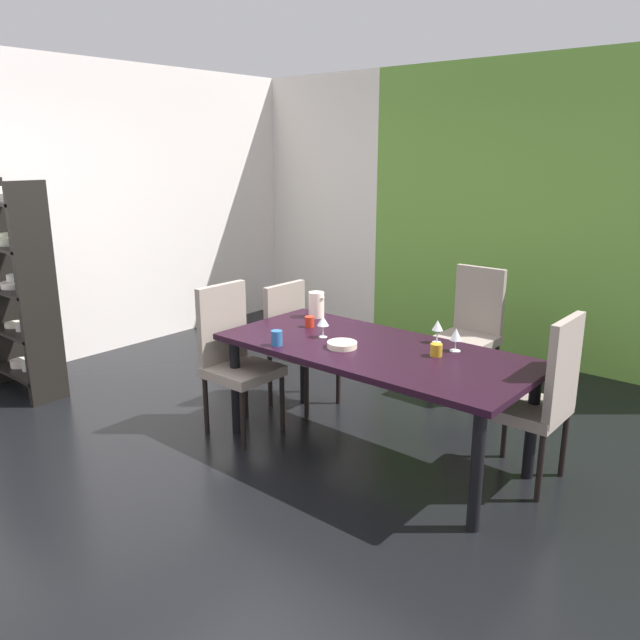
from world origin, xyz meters
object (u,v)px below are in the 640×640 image
dining_table (374,359)px  display_shelf (15,286)px  cup_near_shelf (277,338)px  chair_right_far (541,395)px  cup_center (436,350)px  chair_head_far (471,326)px  chair_left_far (296,338)px  wine_glass_north (456,335)px  cup_west (310,322)px  wine_glass_right (437,326)px  serving_bowl_south (342,345)px  pitcher_east (317,304)px  wine_glass_near_window (323,322)px  chair_left_near (234,354)px

dining_table → display_shelf: 3.02m
display_shelf → cup_near_shelf: bearing=13.8°
chair_right_far → cup_center: bearing=110.2°
chair_head_far → cup_near_shelf: size_ratio=10.46×
chair_head_far → chair_left_far: 1.44m
wine_glass_north → cup_west: (-1.05, -0.17, -0.07)m
wine_glass_right → cup_near_shelf: bearing=-136.4°
wine_glass_right → chair_left_far: bearing=-178.7°
dining_table → serving_bowl_south: size_ratio=10.66×
chair_left_far → serving_bowl_south: 0.95m
display_shelf → pitcher_east: 2.45m
chair_left_far → wine_glass_right: size_ratio=6.30×
dining_table → chair_left_far: bearing=161.5°
chair_right_far → dining_table: bearing=108.3°
chair_head_far → chair_right_far: bearing=132.4°
wine_glass_near_window → pitcher_east: pitcher_east is taller
wine_glass_north → serving_bowl_south: wine_glass_north is taller
chair_head_far → serving_bowl_south: bearing=85.7°
dining_table → chair_right_far: (0.97, 0.32, -0.09)m
dining_table → serving_bowl_south: bearing=-138.7°
wine_glass_near_window → cup_west: wine_glass_near_window is taller
wine_glass_near_window → cup_near_shelf: (-0.11, -0.33, -0.06)m
cup_west → chair_left_far: bearing=145.8°
wine_glass_right → cup_near_shelf: size_ratio=1.52×
wine_glass_north → cup_west: 1.07m
display_shelf → pitcher_east: (2.09, 1.28, -0.06)m
chair_left_far → dining_table: bearing=71.5°
chair_right_far → serving_bowl_south: 1.23m
wine_glass_north → wine_glass_right: size_ratio=0.98×
wine_glass_right → serving_bowl_south: (-0.40, -0.48, -0.09)m
chair_left_far → cup_near_shelf: bearing=33.7°
cup_near_shelf → chair_left_near: bearing=174.1°
cup_near_shelf → chair_right_far: bearing=25.1°
chair_right_far → wine_glass_north: bearing=95.6°
display_shelf → dining_table: bearing=18.3°
chair_left_near → cup_west: (0.34, 0.41, 0.21)m
dining_table → pitcher_east: bearing=156.5°
chair_head_far → cup_center: size_ratio=13.48×
serving_bowl_south → cup_near_shelf: cup_near_shelf is taller
wine_glass_north → cup_center: size_ratio=1.92×
chair_left_far → wine_glass_north: bearing=87.8°
chair_left_near → pitcher_east: chair_left_near is taller
wine_glass_right → serving_bowl_south: wine_glass_right is taller
chair_left_far → serving_bowl_south: size_ratio=4.97×
cup_west → pitcher_east: 0.28m
chair_left_far → pitcher_east: bearing=93.2°
cup_west → chair_right_far: bearing=8.1°
chair_right_far → chair_left_near: size_ratio=1.00×
wine_glass_right → cup_center: bearing=-60.9°
cup_west → wine_glass_right: bearing=16.3°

